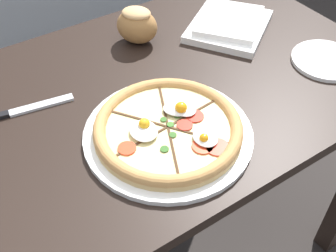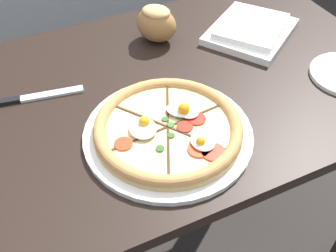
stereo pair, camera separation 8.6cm
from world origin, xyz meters
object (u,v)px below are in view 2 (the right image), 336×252
pizza (168,130)px  bread_piece_near (156,23)px  knife_spare (28,98)px  dining_table (116,137)px  napkin_folded (251,30)px

pizza → bread_piece_near: 0.37m
bread_piece_near → knife_spare: (-0.37, -0.10, -0.05)m
dining_table → bread_piece_near: size_ratio=10.56×
pizza → knife_spare: 0.34m
pizza → bread_piece_near: size_ratio=2.59×
knife_spare → napkin_folded: bearing=10.4°
bread_piece_near → knife_spare: bread_piece_near is taller
dining_table → bread_piece_near: bearing=43.5°
bread_piece_near → knife_spare: 0.38m
dining_table → knife_spare: 0.23m
dining_table → pizza: (0.07, -0.15, 0.13)m
napkin_folded → knife_spare: 0.61m
pizza → knife_spare: size_ratio=1.44×
knife_spare → bread_piece_near: bearing=24.3°
pizza → knife_spare: (-0.24, 0.24, -0.02)m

